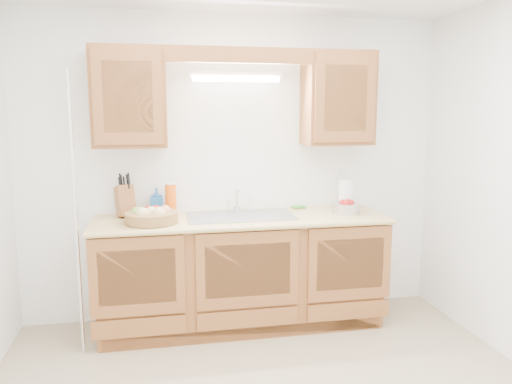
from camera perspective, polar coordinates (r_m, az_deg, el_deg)
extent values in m
cube|color=white|center=(4.19, -2.43, 2.71)|extent=(3.50, 0.02, 2.50)
cube|color=white|center=(1.36, 17.50, -11.41)|extent=(3.50, 0.02, 2.50)
cube|color=brown|center=(4.07, -1.70, -9.17)|extent=(2.20, 0.60, 0.86)
cube|color=tan|center=(3.94, -1.69, -3.15)|extent=(2.30, 0.63, 0.04)
cube|color=brown|center=(3.95, -14.28, 10.41)|extent=(0.55, 0.33, 0.75)
cube|color=brown|center=(4.21, 9.30, 10.47)|extent=(0.55, 0.33, 0.75)
cube|color=brown|center=(3.88, -1.80, 15.38)|extent=(2.20, 0.05, 0.12)
cylinder|color=white|center=(4.07, -2.28, 12.82)|extent=(0.70, 0.05, 0.05)
cube|color=white|center=(4.10, -2.35, 13.21)|extent=(0.76, 0.06, 0.05)
cube|color=#9E9EA3|center=(3.95, -1.74, -2.76)|extent=(0.84, 0.46, 0.01)
cube|color=#9E9EA3|center=(3.94, -4.76, -4.06)|extent=(0.39, 0.40, 0.16)
cube|color=#9E9EA3|center=(4.01, 1.23, -3.81)|extent=(0.39, 0.40, 0.16)
cylinder|color=silver|center=(4.14, -2.20, -1.97)|extent=(0.06, 0.06, 0.04)
cylinder|color=silver|center=(4.13, -2.20, -0.88)|extent=(0.02, 0.02, 0.16)
cylinder|color=silver|center=(4.07, -2.10, 0.24)|extent=(0.02, 0.12, 0.02)
cylinder|color=white|center=(4.16, -0.56, -1.37)|extent=(0.03, 0.03, 0.12)
cylinder|color=silver|center=(3.66, -19.90, -2.71)|extent=(0.03, 0.03, 2.00)
cube|color=white|center=(4.43, 9.83, 1.64)|extent=(0.08, 0.01, 0.12)
cylinder|color=#A27241|center=(3.80, -11.84, -2.83)|extent=(0.48, 0.48, 0.08)
sphere|color=#D8C67F|center=(3.75, -12.86, -2.46)|extent=(0.10, 0.10, 0.10)
sphere|color=#D8C67F|center=(3.74, -11.03, -2.44)|extent=(0.10, 0.10, 0.10)
sphere|color=tan|center=(3.83, -10.38, -2.16)|extent=(0.09, 0.09, 0.09)
sphere|color=#AF1814|center=(3.85, -12.17, -2.16)|extent=(0.09, 0.09, 0.09)
sphere|color=#72A53F|center=(3.83, -13.48, -2.30)|extent=(0.09, 0.09, 0.09)
sphere|color=#D8C67F|center=(3.78, -11.86, -2.35)|extent=(0.10, 0.10, 0.10)
sphere|color=#AF1814|center=(3.89, -11.36, -2.06)|extent=(0.08, 0.08, 0.08)
cube|color=brown|center=(4.07, -14.74, -1.02)|extent=(0.18, 0.23, 0.27)
cylinder|color=black|center=(4.02, -15.32, 0.94)|extent=(0.03, 0.04, 0.10)
cylinder|color=black|center=(4.02, -14.85, 1.01)|extent=(0.03, 0.04, 0.10)
cylinder|color=black|center=(4.02, -14.37, 1.09)|extent=(0.03, 0.04, 0.10)
cylinder|color=black|center=(4.07, -15.12, 1.20)|extent=(0.03, 0.04, 0.10)
cylinder|color=black|center=(4.06, -14.50, 1.28)|extent=(0.03, 0.04, 0.10)
cylinder|color=black|center=(4.10, -15.25, 1.37)|extent=(0.03, 0.04, 0.10)
cylinder|color=black|center=(4.09, -14.32, 1.46)|extent=(0.03, 0.04, 0.10)
cylinder|color=#EE5D0D|center=(4.03, -9.71, -0.87)|extent=(0.12, 0.12, 0.25)
cylinder|color=white|center=(4.01, -9.76, 0.98)|extent=(0.09, 0.09, 0.01)
imported|color=#226BAD|center=(4.11, -11.28, -1.01)|extent=(0.10, 0.10, 0.21)
cube|color=#CC333F|center=(4.30, 4.87, -1.85)|extent=(0.12, 0.08, 0.01)
cube|color=green|center=(4.29, 4.87, -1.72)|extent=(0.12, 0.08, 0.02)
cylinder|color=silver|center=(4.24, 10.22, -2.07)|extent=(0.15, 0.15, 0.01)
cylinder|color=silver|center=(4.21, 10.28, -0.14)|extent=(0.02, 0.02, 0.30)
cylinder|color=white|center=(4.21, 10.27, -0.33)|extent=(0.14, 0.14, 0.25)
sphere|color=silver|center=(4.19, 10.34, 1.88)|extent=(0.02, 0.02, 0.02)
cylinder|color=silver|center=(4.12, 10.20, -1.83)|extent=(0.24, 0.24, 0.09)
sphere|color=#AF1814|center=(4.11, 9.87, -1.25)|extent=(0.06, 0.06, 0.06)
sphere|color=#AF1814|center=(4.14, 10.46, -1.18)|extent=(0.06, 0.06, 0.06)
sphere|color=#AF1814|center=(4.09, 10.35, -1.30)|extent=(0.06, 0.06, 0.06)
sphere|color=#AF1814|center=(4.11, 10.76, -1.26)|extent=(0.06, 0.06, 0.06)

